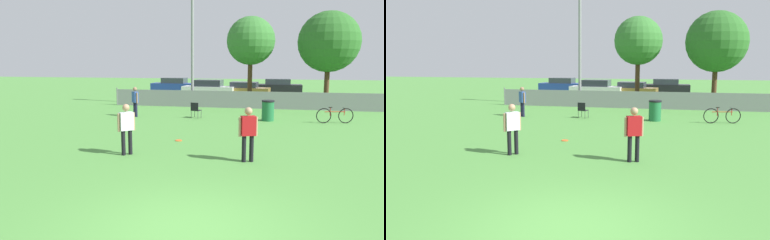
# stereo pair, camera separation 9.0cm
# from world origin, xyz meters

# --- Properties ---
(ground_plane) EXTENTS (120.00, 120.00, 0.00)m
(ground_plane) POSITION_xyz_m (0.00, 0.00, 0.00)
(ground_plane) COLOR #4C8C3D
(fence_backline) EXTENTS (18.56, 0.07, 1.21)m
(fence_backline) POSITION_xyz_m (0.00, 18.00, 0.55)
(fence_backline) COLOR gray
(fence_backline) RESTS_ON ground_plane
(light_pole) EXTENTS (0.90, 0.36, 8.41)m
(light_pole) POSITION_xyz_m (-4.09, 18.92, 4.96)
(light_pole) COLOR gray
(light_pole) RESTS_ON ground_plane
(tree_near_pole) EXTENTS (3.33, 3.33, 6.08)m
(tree_near_pole) POSITION_xyz_m (-0.31, 20.46, 4.39)
(tree_near_pole) COLOR #4C331E
(tree_near_pole) RESTS_ON ground_plane
(tree_far_right) EXTENTS (3.90, 3.90, 6.20)m
(tree_far_right) POSITION_xyz_m (4.72, 19.66, 4.23)
(tree_far_right) COLOR #4C331E
(tree_far_right) RESTS_ON ground_plane
(player_defender_red) EXTENTS (0.55, 0.36, 1.65)m
(player_defender_red) POSITION_xyz_m (0.71, 4.87, 0.96)
(player_defender_red) COLOR black
(player_defender_red) RESTS_ON ground_plane
(player_receiver_white) EXTENTS (0.46, 0.45, 1.65)m
(player_receiver_white) POSITION_xyz_m (-3.15, 4.89, 0.96)
(player_receiver_white) COLOR black
(player_receiver_white) RESTS_ON ground_plane
(spectator_in_blue) EXTENTS (0.44, 0.44, 1.62)m
(spectator_in_blue) POSITION_xyz_m (-5.98, 12.99, 0.94)
(spectator_in_blue) COLOR #191933
(spectator_in_blue) RESTS_ON ground_plane
(frisbee_disc) EXTENTS (0.27, 0.27, 0.03)m
(frisbee_disc) POSITION_xyz_m (-2.07, 7.34, 0.01)
(frisbee_disc) COLOR #E5591E
(frisbee_disc) RESTS_ON ground_plane
(folding_chair_sideline) EXTENTS (0.54, 0.54, 0.84)m
(folding_chair_sideline) POSITION_xyz_m (-2.65, 13.18, 0.48)
(folding_chair_sideline) COLOR #333338
(folding_chair_sideline) RESTS_ON ground_plane
(bicycle_sideline) EXTENTS (1.79, 0.53, 0.80)m
(bicycle_sideline) POSITION_xyz_m (4.34, 12.98, 0.38)
(bicycle_sideline) COLOR black
(bicycle_sideline) RESTS_ON ground_plane
(trash_bin) EXTENTS (0.64, 0.64, 1.05)m
(trash_bin) POSITION_xyz_m (1.13, 13.07, 0.53)
(trash_bin) COLOR #1E6638
(trash_bin) RESTS_ON ground_plane
(parked_car_blue) EXTENTS (4.49, 2.01, 1.43)m
(parked_car_blue) POSITION_xyz_m (-8.23, 29.40, 0.70)
(parked_car_blue) COLOR black
(parked_car_blue) RESTS_ON ground_plane
(parked_car_white) EXTENTS (4.49, 2.02, 1.47)m
(parked_car_white) POSITION_xyz_m (-4.08, 25.25, 0.70)
(parked_car_white) COLOR black
(parked_car_white) RESTS_ON ground_plane
(parked_car_tan) EXTENTS (4.37, 2.16, 1.30)m
(parked_car_tan) POSITION_xyz_m (-1.11, 25.67, 0.64)
(parked_car_tan) COLOR black
(parked_car_tan) RESTS_ON ground_plane
(parked_car_dark) EXTENTS (4.38, 1.75, 1.41)m
(parked_car_dark) POSITION_xyz_m (1.67, 29.79, 0.69)
(parked_car_dark) COLOR black
(parked_car_dark) RESTS_ON ground_plane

